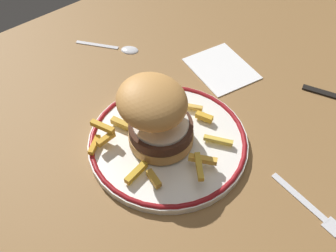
% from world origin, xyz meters
% --- Properties ---
extents(ground_plane, '(1.35, 0.83, 0.04)m').
position_xyz_m(ground_plane, '(0.00, 0.00, -0.02)').
color(ground_plane, olive).
extents(dinner_plate, '(0.26, 0.26, 0.02)m').
position_xyz_m(dinner_plate, '(-0.06, -0.05, 0.01)').
color(dinner_plate, white).
rests_on(dinner_plate, ground_plane).
extents(burger, '(0.13, 0.13, 0.12)m').
position_xyz_m(burger, '(-0.07, -0.04, 0.07)').
color(burger, tan).
rests_on(burger, dinner_plate).
extents(fries_pile, '(0.20, 0.21, 0.03)m').
position_xyz_m(fries_pile, '(-0.07, -0.03, 0.02)').
color(fries_pile, gold).
rests_on(fries_pile, dinner_plate).
extents(fork, '(0.02, 0.14, 0.00)m').
position_xyz_m(fork, '(0.03, -0.27, 0.00)').
color(fork, silver).
rests_on(fork, ground_plane).
extents(spoon, '(0.09, 0.12, 0.01)m').
position_xyz_m(spoon, '(0.03, 0.20, 0.00)').
color(spoon, silver).
rests_on(spoon, ground_plane).
extents(napkin, '(0.12, 0.14, 0.00)m').
position_xyz_m(napkin, '(0.14, 0.03, 0.00)').
color(napkin, white).
rests_on(napkin, ground_plane).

